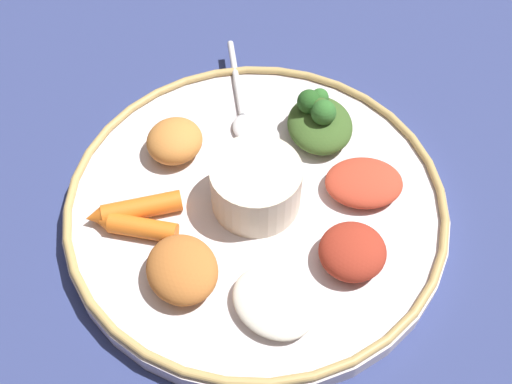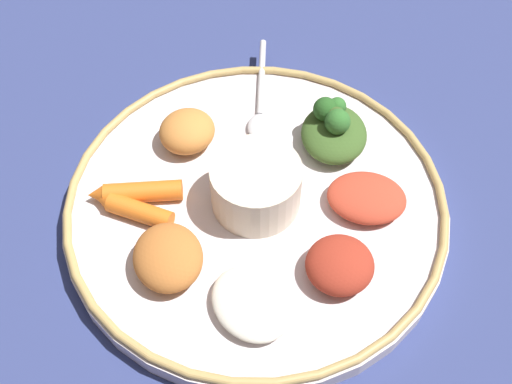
% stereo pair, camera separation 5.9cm
% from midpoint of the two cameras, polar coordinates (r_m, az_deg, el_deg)
% --- Properties ---
extents(ground_plane, '(2.40, 2.40, 0.00)m').
position_cam_midpoint_polar(ground_plane, '(0.61, 2.73, -2.08)').
color(ground_plane, navy).
extents(platter, '(0.36, 0.36, 0.02)m').
position_cam_midpoint_polar(platter, '(0.61, 2.76, -1.57)').
color(platter, silver).
rests_on(platter, ground_plane).
extents(platter_rim, '(0.36, 0.36, 0.01)m').
position_cam_midpoint_polar(platter_rim, '(0.60, 2.81, -0.87)').
color(platter_rim, tan).
rests_on(platter_rim, platter).
extents(center_bowl, '(0.08, 0.08, 0.05)m').
position_cam_midpoint_polar(center_bowl, '(0.58, 2.90, 0.46)').
color(center_bowl, beige).
rests_on(center_bowl, platter).
extents(spoon, '(0.14, 0.09, 0.01)m').
position_cam_midpoint_polar(spoon, '(0.67, 2.90, 7.68)').
color(spoon, silver).
rests_on(spoon, platter).
extents(greens_pile, '(0.10, 0.10, 0.05)m').
position_cam_midpoint_polar(greens_pile, '(0.64, 9.61, 5.38)').
color(greens_pile, '#385623').
rests_on(greens_pile, platter).
extents(carrot_near_spoon, '(0.05, 0.09, 0.02)m').
position_cam_midpoint_polar(carrot_near_spoon, '(0.60, -7.91, -0.22)').
color(carrot_near_spoon, orange).
rests_on(carrot_near_spoon, platter).
extents(carrot_outer, '(0.07, 0.06, 0.02)m').
position_cam_midpoint_polar(carrot_outer, '(0.59, -8.10, -1.78)').
color(carrot_outer, orange).
rests_on(carrot_outer, platter).
extents(mound_beet, '(0.07, 0.07, 0.03)m').
position_cam_midpoint_polar(mound_beet, '(0.55, 10.54, -6.65)').
color(mound_beet, maroon).
rests_on(mound_beet, platter).
extents(mound_rice_white, '(0.08, 0.07, 0.02)m').
position_cam_midpoint_polar(mound_rice_white, '(0.53, 2.74, -10.18)').
color(mound_rice_white, silver).
rests_on(mound_rice_white, platter).
extents(mound_chickpea, '(0.08, 0.07, 0.03)m').
position_cam_midpoint_polar(mound_chickpea, '(0.55, -4.85, -6.06)').
color(mound_chickpea, '#B2662D').
rests_on(mound_chickpea, platter).
extents(mound_berbere_red, '(0.09, 0.09, 0.02)m').
position_cam_midpoint_polar(mound_berbere_red, '(0.60, 12.63, -0.70)').
color(mound_berbere_red, '#B73D28').
rests_on(mound_berbere_red, platter).
extents(mound_squash, '(0.07, 0.07, 0.03)m').
position_cam_midpoint_polar(mound_squash, '(0.63, -3.55, 5.28)').
color(mound_squash, '#C67A38').
rests_on(mound_squash, platter).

